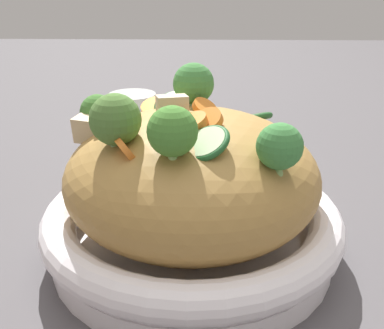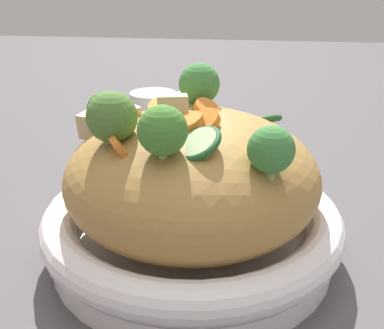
% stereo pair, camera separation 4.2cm
% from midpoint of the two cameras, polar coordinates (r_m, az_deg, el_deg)
% --- Properties ---
extents(ground_plane, '(3.00, 3.00, 0.00)m').
position_cam_midpoint_polar(ground_plane, '(0.46, -2.64, -10.67)').
color(ground_plane, '#514E51').
extents(serving_bowl, '(0.28, 0.28, 0.05)m').
position_cam_midpoint_polar(serving_bowl, '(0.44, -2.70, -7.67)').
color(serving_bowl, white).
rests_on(serving_bowl, ground_plane).
extents(noodle_heap, '(0.23, 0.23, 0.12)m').
position_cam_midpoint_polar(noodle_heap, '(0.42, -2.83, -1.51)').
color(noodle_heap, '#AF8341').
rests_on(noodle_heap, serving_bowl).
extents(broccoli_florets, '(0.17, 0.21, 0.07)m').
position_cam_midpoint_polar(broccoli_florets, '(0.38, -6.15, 5.86)').
color(broccoli_florets, '#9DC079').
rests_on(broccoli_florets, serving_bowl).
extents(carrot_coins, '(0.15, 0.09, 0.03)m').
position_cam_midpoint_polar(carrot_coins, '(0.40, -4.64, 5.62)').
color(carrot_coins, orange).
rests_on(carrot_coins, serving_bowl).
extents(zucchini_slices, '(0.19, 0.14, 0.05)m').
position_cam_midpoint_polar(zucchini_slices, '(0.44, 0.55, 5.68)').
color(zucchini_slices, beige).
rests_on(zucchini_slices, serving_bowl).
extents(chicken_chunks, '(0.06, 0.11, 0.05)m').
position_cam_midpoint_polar(chicken_chunks, '(0.42, -11.60, 5.31)').
color(chicken_chunks, '#CAB791').
rests_on(chicken_chunks, serving_bowl).
extents(drinking_glass, '(0.07, 0.07, 0.09)m').
position_cam_midpoint_polar(drinking_glass, '(0.69, -8.95, 4.99)').
color(drinking_glass, silver).
rests_on(drinking_glass, ground_plane).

